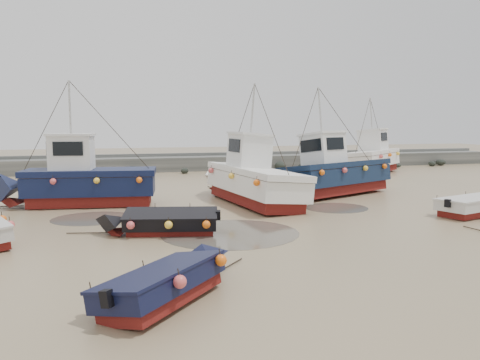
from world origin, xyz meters
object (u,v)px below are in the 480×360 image
object	(u,v)px
dinghy_4	(161,219)
cabin_boat_1	(248,177)
cabin_boat_3	(374,157)
person	(142,207)
dinghy_1	(174,276)
cabin_boat_2	(331,173)
cabin_boat_0	(78,179)

from	to	relation	value
dinghy_4	cabin_boat_1	distance (m)	7.84
cabin_boat_3	person	distance (m)	22.71
dinghy_1	dinghy_4	distance (m)	6.76
cabin_boat_2	cabin_boat_3	world-z (taller)	same
dinghy_4	cabin_boat_3	world-z (taller)	cabin_boat_3
person	cabin_boat_0	bearing A→B (deg)	-20.55
person	cabin_boat_2	bearing A→B (deg)	-176.77
cabin_boat_2	cabin_boat_1	bearing A→B (deg)	76.11
cabin_boat_0	cabin_boat_1	world-z (taller)	same
person	dinghy_4	bearing A→B (deg)	92.89
dinghy_1	person	world-z (taller)	dinghy_1
cabin_boat_1	cabin_boat_3	bearing A→B (deg)	29.39
dinghy_4	person	size ratio (longest dim) A/B	3.10
cabin_boat_0	cabin_boat_3	size ratio (longest dim) A/B	1.13
cabin_boat_1	cabin_boat_3	size ratio (longest dim) A/B	1.25
cabin_boat_0	cabin_boat_2	xyz separation A→B (m)	(13.81, -0.31, -0.03)
dinghy_4	person	world-z (taller)	dinghy_4
dinghy_1	cabin_boat_0	distance (m)	14.18
cabin_boat_2	dinghy_4	bearing A→B (deg)	99.44
dinghy_1	cabin_boat_0	world-z (taller)	cabin_boat_0
dinghy_1	cabin_boat_2	bearing A→B (deg)	94.28
cabin_boat_3	cabin_boat_2	bearing A→B (deg)	-79.92
cabin_boat_1	cabin_boat_3	world-z (taller)	same
dinghy_4	cabin_boat_2	world-z (taller)	cabin_boat_2
cabin_boat_0	cabin_boat_2	distance (m)	13.81
cabin_boat_0	cabin_boat_2	size ratio (longest dim) A/B	0.96
dinghy_1	cabin_boat_1	world-z (taller)	cabin_boat_1
cabin_boat_1	cabin_boat_2	size ratio (longest dim) A/B	1.06
cabin_boat_0	cabin_boat_1	size ratio (longest dim) A/B	0.90
cabin_boat_0	person	bearing A→B (deg)	-102.06
cabin_boat_2	cabin_boat_3	distance (m)	13.68
dinghy_1	person	xyz separation A→B (m)	(-0.01, 12.74, -0.55)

